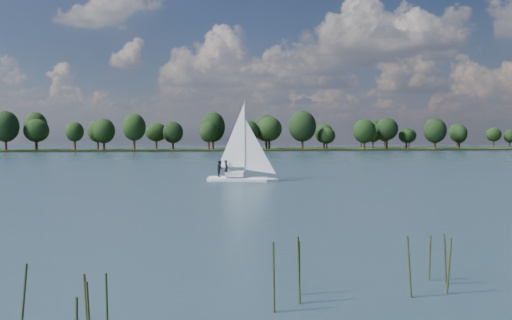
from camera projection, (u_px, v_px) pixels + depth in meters
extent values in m
plane|color=#233342|center=(188.00, 161.00, 126.72)|extent=(700.00, 700.00, 0.00)
cube|color=black|center=(172.00, 151.00, 236.92)|extent=(660.00, 40.00, 1.50)
cube|color=black|center=(464.00, 148.00, 312.10)|extent=(220.00, 30.00, 1.40)
cube|color=white|center=(239.00, 181.00, 64.29)|extent=(7.49, 3.80, 0.85)
cube|color=white|center=(239.00, 174.00, 64.26)|extent=(2.38, 1.77, 0.53)
cylinder|color=#A9A9B0|center=(239.00, 138.00, 64.12)|extent=(0.13, 0.13, 8.49)
imported|color=black|center=(226.00, 168.00, 64.17)|extent=(0.57, 0.75, 1.83)
imported|color=black|center=(220.00, 169.00, 63.49)|extent=(0.76, 0.94, 1.83)
cylinder|color=#283316|center=(79.00, 315.00, 13.02)|extent=(3.20, 3.20, 1.54)
cylinder|color=#283316|center=(437.00, 267.00, 17.62)|extent=(3.20, 3.20, 1.65)
cylinder|color=#283316|center=(317.00, 272.00, 16.70)|extent=(3.20, 3.20, 1.80)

